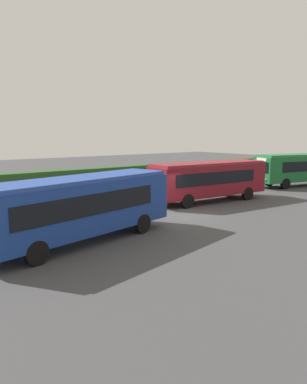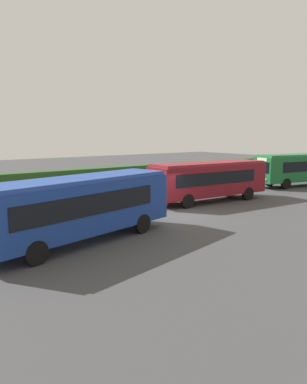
{
  "view_description": "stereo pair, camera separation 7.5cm",
  "coord_description": "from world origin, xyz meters",
  "px_view_note": "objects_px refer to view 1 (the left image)",
  "views": [
    {
      "loc": [
        -15.11,
        -17.24,
        5.13
      ],
      "look_at": [
        -1.45,
        0.79,
        1.53
      ],
      "focal_mm": 35.05,
      "sensor_mm": 36.0,
      "label": 1
    },
    {
      "loc": [
        -15.05,
        -17.28,
        5.13
      ],
      "look_at": [
        -1.45,
        0.79,
        1.53
      ],
      "focal_mm": 35.05,
      "sensor_mm": 36.0,
      "label": 2
    }
  ],
  "objects_px": {
    "bus_maroon": "(209,179)",
    "bus_green": "(303,167)",
    "bus_blue": "(80,205)",
    "traffic_cone": "(185,186)"
  },
  "relations": [
    {
      "from": "bus_maroon",
      "to": "bus_green",
      "type": "relative_size",
      "value": 0.91
    },
    {
      "from": "traffic_cone",
      "to": "bus_green",
      "type": "bearing_deg",
      "value": -25.81
    },
    {
      "from": "bus_maroon",
      "to": "traffic_cone",
      "type": "xyz_separation_m",
      "value": [
        2.73,
        5.72,
        -1.42
      ]
    },
    {
      "from": "bus_green",
      "to": "traffic_cone",
      "type": "xyz_separation_m",
      "value": [
        -10.72,
        5.19,
        -1.49
      ]
    },
    {
      "from": "bus_maroon",
      "to": "traffic_cone",
      "type": "bearing_deg",
      "value": 68.56
    },
    {
      "from": "bus_maroon",
      "to": "traffic_cone",
      "type": "relative_size",
      "value": 16.15
    },
    {
      "from": "bus_green",
      "to": "bus_blue",
      "type": "bearing_deg",
      "value": 21.63
    },
    {
      "from": "bus_blue",
      "to": "traffic_cone",
      "type": "xyz_separation_m",
      "value": [
        15.14,
        9.62,
        -1.49
      ]
    },
    {
      "from": "bus_maroon",
      "to": "bus_green",
      "type": "bearing_deg",
      "value": 6.32
    },
    {
      "from": "bus_blue",
      "to": "bus_maroon",
      "type": "distance_m",
      "value": 13.02
    }
  ]
}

